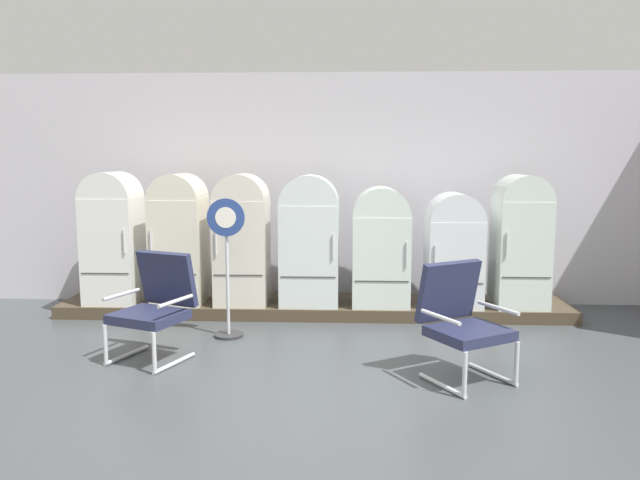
{
  "coord_description": "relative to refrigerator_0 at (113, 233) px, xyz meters",
  "views": [
    {
      "loc": [
        0.41,
        -4.57,
        1.97
      ],
      "look_at": [
        0.09,
        2.75,
        0.96
      ],
      "focal_mm": 34.7,
      "sensor_mm": 36.0,
      "label": 1
    }
  ],
  "objects": [
    {
      "name": "ground",
      "position": [
        2.49,
        -2.89,
        -1.04
      ],
      "size": [
        12.0,
        10.0,
        0.05
      ],
      "primitive_type": "cube",
      "color": "#414548"
    },
    {
      "name": "armchair_left",
      "position": [
        1.05,
        -1.68,
        -0.46
      ],
      "size": [
        0.84,
        0.87,
        1.03
      ],
      "color": "silver",
      "rests_on": "ground"
    },
    {
      "name": "refrigerator_3",
      "position": [
        2.44,
        -0.01,
        -0.02
      ],
      "size": [
        0.71,
        0.62,
        1.59
      ],
      "color": "silver",
      "rests_on": "display_plinth"
    },
    {
      "name": "refrigerator_2",
      "position": [
        1.61,
        -0.0,
        -0.01
      ],
      "size": [
        0.63,
        0.63,
        1.6
      ],
      "color": "silver",
      "rests_on": "display_plinth"
    },
    {
      "name": "refrigerator_6",
      "position": [
        4.99,
        0.01,
        -0.02
      ],
      "size": [
        0.61,
        0.65,
        1.59
      ],
      "color": "silver",
      "rests_on": "display_plinth"
    },
    {
      "name": "refrigerator_5",
      "position": [
        4.19,
        0.0,
        -0.14
      ],
      "size": [
        0.66,
        0.63,
        1.37
      ],
      "color": "white",
      "rests_on": "display_plinth"
    },
    {
      "name": "sign_stand",
      "position": [
        1.61,
        -0.95,
        -0.31
      ],
      "size": [
        0.41,
        0.32,
        1.52
      ],
      "color": "#2D2D30",
      "rests_on": "ground"
    },
    {
      "name": "display_plinth",
      "position": [
        2.49,
        0.13,
        -0.94
      ],
      "size": [
        6.31,
        0.95,
        0.15
      ],
      "primitive_type": "cube",
      "color": "#473B2A",
      "rests_on": "ground"
    },
    {
      "name": "refrigerator_0",
      "position": [
        0.0,
        0.0,
        0.0
      ],
      "size": [
        0.63,
        0.63,
        1.62
      ],
      "color": "white",
      "rests_on": "display_plinth"
    },
    {
      "name": "back_wall",
      "position": [
        2.49,
        0.77,
        0.52
      ],
      "size": [
        11.76,
        0.12,
        3.04
      ],
      "color": "silver",
      "rests_on": "ground"
    },
    {
      "name": "refrigerator_4",
      "position": [
        3.31,
        0.02,
        -0.1
      ],
      "size": [
        0.69,
        0.67,
        1.44
      ],
      "color": "silver",
      "rests_on": "display_plinth"
    },
    {
      "name": "refrigerator_1",
      "position": [
        0.82,
        0.03,
        -0.01
      ],
      "size": [
        0.62,
        0.7,
        1.6
      ],
      "color": "beige",
      "rests_on": "display_plinth"
    },
    {
      "name": "armchair_right",
      "position": [
        3.91,
        -2.11,
        -0.46
      ],
      "size": [
        0.88,
        0.9,
        1.03
      ],
      "color": "silver",
      "rests_on": "ground"
    }
  ]
}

